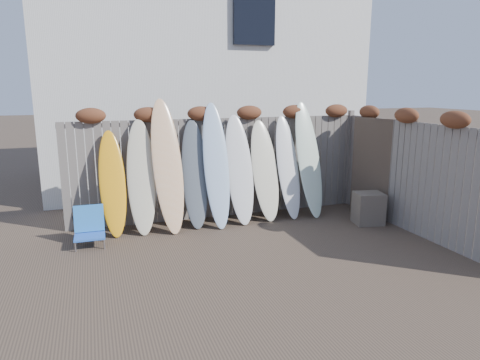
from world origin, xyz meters
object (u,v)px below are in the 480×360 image
object	(u,v)px
lattice_panel	(381,170)
surfboard_0	(113,183)
wooden_crate	(368,208)
beach_chair	(89,227)

from	to	relation	value
lattice_panel	surfboard_0	bearing A→B (deg)	149.58
wooden_crate	surfboard_0	size ratio (longest dim) A/B	0.32
beach_chair	lattice_panel	size ratio (longest dim) A/B	0.32
wooden_crate	surfboard_0	xyz separation A→B (m)	(-4.67, 1.03, 0.62)
beach_chair	surfboard_0	size ratio (longest dim) A/B	0.34
beach_chair	wooden_crate	bearing A→B (deg)	-6.50
beach_chair	surfboard_0	bearing A→B (deg)	45.92
wooden_crate	lattice_panel	distance (m)	0.82
beach_chair	lattice_panel	world-z (taller)	lattice_panel
wooden_crate	surfboard_0	bearing A→B (deg)	167.55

